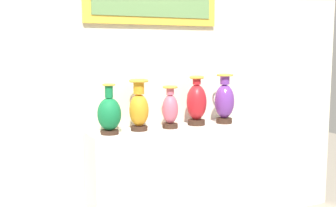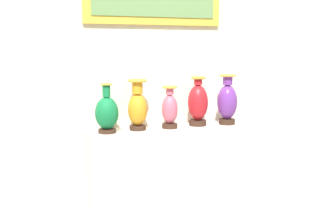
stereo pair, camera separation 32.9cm
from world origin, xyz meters
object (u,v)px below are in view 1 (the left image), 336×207
at_px(vase_emerald, 109,114).
at_px(vase_rose, 170,109).
at_px(vase_violet, 224,101).
at_px(vase_amber, 139,108).
at_px(vase_crimson, 197,103).

xyz_separation_m(vase_emerald, vase_rose, (0.50, 0.00, 0.00)).
bearing_deg(vase_violet, vase_rose, 178.41).
bearing_deg(vase_rose, vase_violet, -1.59).
distance_m(vase_emerald, vase_violet, 0.99).
relative_size(vase_amber, vase_crimson, 0.97).
relative_size(vase_rose, vase_crimson, 0.83).
xyz_separation_m(vase_amber, vase_rose, (0.25, -0.02, -0.03)).
relative_size(vase_rose, vase_violet, 0.81).
bearing_deg(vase_crimson, vase_violet, -8.30).
xyz_separation_m(vase_amber, vase_violet, (0.75, -0.04, 0.01)).
bearing_deg(vase_rose, vase_emerald, -179.69).
xyz_separation_m(vase_rose, vase_violet, (0.49, -0.01, 0.04)).
relative_size(vase_amber, vase_rose, 1.17).
bearing_deg(vase_emerald, vase_violet, -0.64).
bearing_deg(vase_amber, vase_crimson, 0.04).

